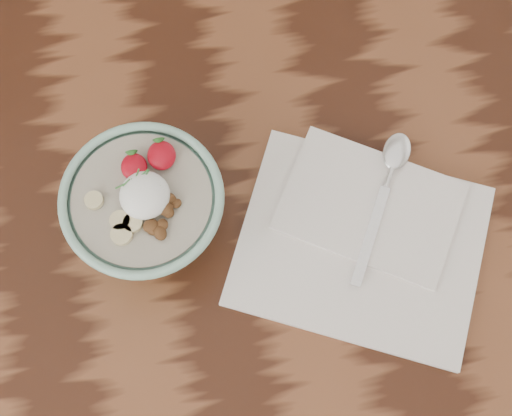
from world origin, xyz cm
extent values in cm
cube|color=#33170C|center=(0.00, 0.00, 73.00)|extent=(160.00, 90.00, 4.00)
cylinder|color=#8ABAA7|center=(-6.12, 7.49, 75.57)|extent=(7.93, 7.93, 1.13)
torus|color=#8ABAA7|center=(-6.12, 7.49, 84.81)|extent=(18.02, 18.02, 1.04)
cylinder|color=#B4AB95|center=(-6.12, 7.49, 84.25)|extent=(15.29, 15.29, 0.94)
ellipsoid|color=white|center=(-5.60, 7.40, 85.77)|extent=(5.45, 5.45, 3.00)
ellipsoid|color=#A20715|center=(-6.27, 10.95, 85.51)|extent=(2.88, 3.17, 1.58)
cone|color=#286623|center=(-6.27, 12.25, 85.81)|extent=(1.40, 1.03, 1.52)
ellipsoid|color=#A20715|center=(-3.15, 11.66, 85.58)|extent=(3.13, 3.45, 1.72)
cone|color=#286623|center=(-3.15, 13.08, 85.88)|extent=(1.40, 1.03, 1.52)
cylinder|color=#CFBE88|center=(-11.09, 8.13, 85.12)|extent=(2.01, 2.01, 0.70)
cylinder|color=#CFBE88|center=(-8.71, 3.76, 85.12)|extent=(2.32, 2.32, 0.70)
cylinder|color=#CFBE88|center=(-7.35, 4.80, 85.12)|extent=(2.09, 2.09, 0.70)
cylinder|color=#CFBE88|center=(-8.65, 5.32, 85.12)|extent=(2.22, 2.22, 0.70)
ellipsoid|color=brown|center=(-3.45, 5.18, 85.12)|extent=(1.57, 1.54, 0.91)
ellipsoid|color=brown|center=(-4.86, 5.88, 85.29)|extent=(2.00, 1.82, 1.02)
ellipsoid|color=brown|center=(-4.66, 3.07, 85.31)|extent=(1.71, 1.96, 0.85)
ellipsoid|color=brown|center=(-5.54, 4.09, 85.31)|extent=(2.14, 2.03, 1.01)
ellipsoid|color=brown|center=(-3.73, 5.73, 85.37)|extent=(2.46, 2.50, 1.32)
ellipsoid|color=brown|center=(-4.29, 3.99, 85.19)|extent=(1.34, 1.45, 0.72)
ellipsoid|color=brown|center=(-5.48, 3.51, 85.15)|extent=(1.53, 1.45, 0.82)
ellipsoid|color=brown|center=(-2.44, 6.07, 85.12)|extent=(1.54, 1.53, 0.67)
ellipsoid|color=brown|center=(-3.92, 7.19, 85.31)|extent=(2.32, 2.31, 1.35)
ellipsoid|color=brown|center=(-3.12, 6.74, 85.30)|extent=(2.06, 2.02, 1.04)
cylinder|color=#357933|center=(-6.01, 9.47, 86.72)|extent=(0.83, 1.37, 0.23)
cylinder|color=#357933|center=(-4.70, 7.63, 86.72)|extent=(0.25, 1.26, 0.22)
cylinder|color=#357933|center=(-5.06, 6.80, 86.72)|extent=(0.65, 1.66, 0.24)
cylinder|color=#357933|center=(-5.92, 7.17, 86.72)|extent=(0.98, 1.30, 0.23)
cylinder|color=#357933|center=(-7.95, 8.55, 86.72)|extent=(1.07, 0.49, 0.22)
cylinder|color=#357933|center=(-6.25, 7.92, 86.72)|extent=(0.22, 0.96, 0.21)
cylinder|color=#357933|center=(-4.08, 7.33, 86.72)|extent=(0.89, 1.07, 0.22)
cylinder|color=#357933|center=(-5.01, 9.32, 86.72)|extent=(0.87, 1.02, 0.22)
cylinder|color=#357933|center=(-5.26, 9.50, 86.72)|extent=(1.09, 0.84, 0.22)
cylinder|color=#357933|center=(-7.21, 8.83, 86.72)|extent=(0.98, 0.75, 0.22)
cylinder|color=#357933|center=(-6.85, 8.77, 86.72)|extent=(0.76, 0.87, 0.21)
cube|color=white|center=(17.65, -0.06, 75.54)|extent=(35.48, 33.13, 1.08)
cube|color=white|center=(19.82, 4.28, 76.41)|extent=(24.96, 23.07, 0.65)
cube|color=silver|center=(18.87, 0.59, 76.93)|extent=(7.48, 11.59, 0.39)
cylinder|color=silver|center=(22.93, 7.51, 77.12)|extent=(2.35, 3.26, 0.77)
ellipsoid|color=silver|center=(24.53, 10.26, 77.26)|extent=(5.49, 6.09, 1.05)
camera|label=1|loc=(1.21, -19.31, 157.39)|focal=50.00mm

